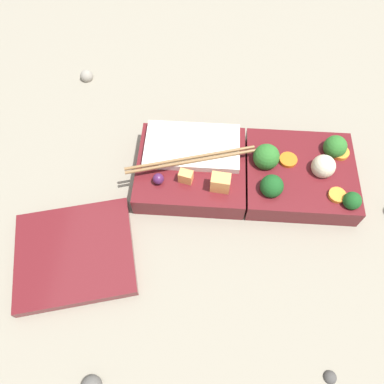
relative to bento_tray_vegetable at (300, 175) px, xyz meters
The scene contains 6 objects.
ground_plane 0.10m from the bento_tray_vegetable, ahead, with size 3.00×3.00×0.00m, color gray.
bento_tray_vegetable is the anchor object (origin of this frame).
bento_tray_rice 0.18m from the bento_tray_vegetable, ahead, with size 0.20×0.16×0.07m.
bento_lid 0.37m from the bento_tray_vegetable, 23.81° to the left, with size 0.17×0.15×0.02m, color maroon.
pebble_2 0.29m from the bento_tray_vegetable, 94.11° to the left, with size 0.02×0.02×0.02m, color #474442.
pebble_3 0.46m from the bento_tray_vegetable, 28.80° to the right, with size 0.02×0.02×0.02m, color gray.
Camera 1 is at (0.06, 0.34, 0.53)m, focal length 35.00 mm.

